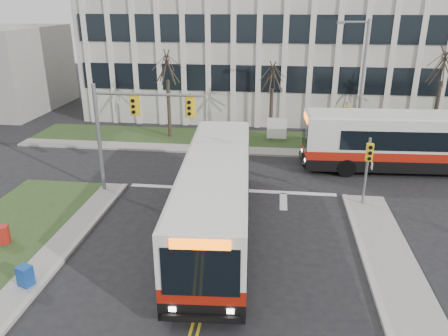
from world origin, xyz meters
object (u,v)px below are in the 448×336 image
(directory_sign, at_px, (277,129))
(newspaper_box_red, at_px, (3,236))
(bus_main, at_px, (216,197))
(bus_cross, at_px, (414,144))
(newspaper_box_blue, at_px, (26,277))
(streetlight, at_px, (360,80))

(directory_sign, height_order, newspaper_box_red, directory_sign)
(bus_main, bearing_deg, newspaper_box_red, -169.46)
(bus_cross, relative_size, newspaper_box_blue, 14.47)
(directory_sign, height_order, bus_cross, bus_cross)
(directory_sign, bearing_deg, streetlight, -13.23)
(streetlight, bearing_deg, directory_sign, 166.77)
(directory_sign, height_order, newspaper_box_blue, directory_sign)
(newspaper_box_red, bearing_deg, bus_cross, 7.82)
(streetlight, relative_size, newspaper_box_blue, 9.68)
(newspaper_box_blue, bearing_deg, streetlight, 69.83)
(bus_cross, xyz_separation_m, newspaper_box_red, (-20.67, -11.87, -1.36))
(streetlight, bearing_deg, newspaper_box_red, -138.82)
(streetlight, xyz_separation_m, bus_main, (-8.23, -12.96, -3.40))
(streetlight, relative_size, bus_main, 0.68)
(streetlight, bearing_deg, bus_cross, -47.85)
(directory_sign, xyz_separation_m, newspaper_box_red, (-12.00, -16.64, -0.70))
(streetlight, distance_m, bus_cross, 5.76)
(directory_sign, relative_size, newspaper_box_blue, 2.11)
(bus_main, xyz_separation_m, bus_cross, (11.37, 9.50, 0.04))
(newspaper_box_red, bearing_deg, bus_main, -7.73)
(bus_main, distance_m, newspaper_box_red, 9.69)
(streetlight, relative_size, newspaper_box_red, 9.68)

